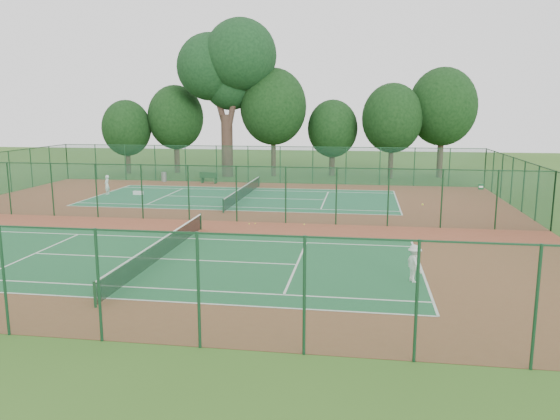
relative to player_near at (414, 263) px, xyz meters
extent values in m
plane|color=#30561B|center=(-11.38, 10.77, -0.79)|extent=(120.00, 120.00, 0.00)
cube|color=brown|center=(-11.38, 10.77, -0.79)|extent=(40.00, 36.00, 0.01)
cube|color=#1B5730|center=(-11.38, 1.77, -0.78)|extent=(23.77, 10.97, 0.01)
cube|color=#1F633E|center=(-11.38, 19.77, -0.78)|extent=(23.77, 10.97, 0.01)
cube|color=#16432D|center=(-11.38, 28.77, 0.96)|extent=(40.00, 0.02, 3.50)
cube|color=#163D20|center=(-11.38, 28.77, 2.67)|extent=(40.00, 0.05, 0.05)
cube|color=#184928|center=(-11.38, -7.23, 0.96)|extent=(40.00, 0.02, 3.50)
cube|color=#163D24|center=(-11.38, -7.23, 2.67)|extent=(40.00, 0.05, 0.05)
cube|color=#1A4F2D|center=(8.62, 10.77, 0.96)|extent=(0.02, 36.00, 3.50)
cube|color=#11311B|center=(8.62, 10.77, 2.67)|extent=(0.05, 36.00, 0.05)
cube|color=#184A2E|center=(-11.38, 10.77, 0.96)|extent=(40.00, 0.02, 3.50)
cube|color=#12341A|center=(-11.38, 10.77, 2.67)|extent=(40.00, 0.05, 0.05)
cylinder|color=#153C1F|center=(-11.38, -4.63, -0.30)|extent=(0.10, 0.10, 0.97)
cylinder|color=#153C1F|center=(-11.38, 8.17, -0.30)|extent=(0.10, 0.10, 0.97)
cube|color=black|center=(-11.38, 1.77, -0.31)|extent=(0.02, 12.80, 0.85)
cube|color=white|center=(-11.38, 1.77, 0.13)|extent=(0.04, 12.80, 0.06)
cylinder|color=#13351F|center=(-11.38, 13.37, -0.30)|extent=(0.10, 0.10, 0.97)
cylinder|color=#13351F|center=(-11.38, 26.17, -0.30)|extent=(0.10, 0.10, 0.97)
cube|color=black|center=(-11.38, 19.77, -0.31)|extent=(0.02, 12.80, 0.85)
cube|color=white|center=(-11.38, 19.77, 0.13)|extent=(0.04, 12.80, 0.06)
imported|color=white|center=(0.00, 0.00, 0.00)|extent=(0.92, 1.14, 1.54)
imported|color=white|center=(-22.77, 19.68, 0.03)|extent=(0.40, 0.60, 1.59)
cylinder|color=gray|center=(-21.14, 28.30, -0.33)|extent=(0.56, 0.56, 0.91)
cube|color=black|center=(-17.16, 27.83, -0.52)|extent=(0.16, 0.47, 0.52)
cube|color=black|center=(-15.80, 27.62, -0.52)|extent=(0.16, 0.47, 0.52)
cube|color=black|center=(-16.48, 27.73, -0.24)|extent=(1.77, 0.74, 0.06)
cube|color=black|center=(-16.51, 27.50, 0.02)|extent=(1.71, 0.32, 0.52)
cube|color=white|center=(-20.28, 20.05, -0.63)|extent=(0.81, 0.34, 0.30)
sphere|color=#EDF238|center=(-5.57, 10.34, -0.74)|extent=(0.07, 0.07, 0.07)
sphere|color=yellow|center=(-8.57, 10.18, -0.75)|extent=(0.07, 0.07, 0.07)
sphere|color=#DFEB36|center=(-8.91, 10.02, -0.74)|extent=(0.07, 0.07, 0.07)
cylinder|color=#38261F|center=(-16.06, 33.23, 2.39)|extent=(1.17, 1.17, 6.36)
cylinder|color=#38261F|center=(-17.01, 33.54, 7.15)|extent=(2.15, 0.64, 6.32)
cylinder|color=#38261F|center=(-15.10, 33.01, 7.47)|extent=(2.01, 0.59, 6.86)
sphere|color=black|center=(-17.75, 33.54, 10.33)|extent=(6.78, 6.78, 6.78)
sphere|color=black|center=(-14.47, 33.01, 11.39)|extent=(7.20, 7.20, 7.20)
sphere|color=black|center=(-15.84, 34.07, 8.74)|extent=(5.51, 5.51, 5.51)
camera|label=1|loc=(-2.17, -21.77, 6.13)|focal=35.00mm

